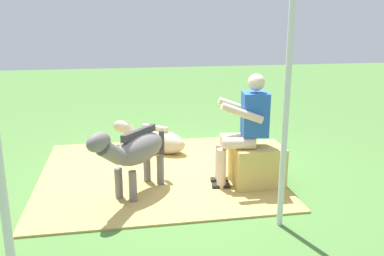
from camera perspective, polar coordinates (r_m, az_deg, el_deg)
ground_plane at (r=5.57m, az=-1.96°, el=-6.25°), size 24.00×24.00×0.00m
hay_patch at (r=5.57m, az=-4.88°, el=-6.14°), size 3.02×2.90×0.02m
hay_bale at (r=5.16m, az=8.92°, el=-5.16°), size 0.60×0.49×0.51m
person_seated at (r=4.97m, az=7.30°, el=0.39°), size 0.69×0.47×1.39m
pony_standing at (r=4.77m, az=-7.89°, el=-3.13°), size 0.98×1.13×0.91m
pony_lying at (r=6.39m, az=-5.25°, el=-1.66°), size 1.20×1.07×0.42m
tent_pole_left at (r=3.97m, az=12.84°, el=2.36°), size 0.06×0.06×2.35m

